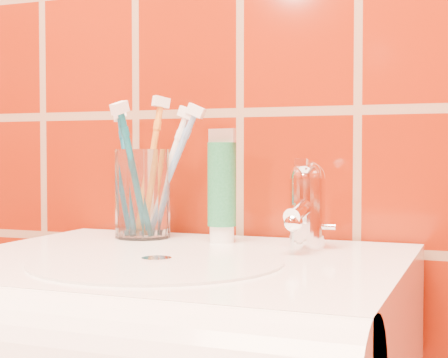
% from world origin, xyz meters
% --- Properties ---
extents(glass_tumbler, '(0.09, 0.09, 0.13)m').
position_xyz_m(glass_tumbler, '(-0.12, 1.11, 0.92)').
color(glass_tumbler, white).
rests_on(glass_tumbler, pedestal_sink).
extents(toothpaste_tube, '(0.05, 0.04, 0.16)m').
position_xyz_m(toothpaste_tube, '(0.01, 1.11, 0.93)').
color(toothpaste_tube, white).
rests_on(toothpaste_tube, pedestal_sink).
extents(faucet, '(0.05, 0.11, 0.12)m').
position_xyz_m(faucet, '(0.14, 1.09, 0.91)').
color(faucet, white).
rests_on(faucet, pedestal_sink).
extents(toothbrush_0, '(0.08, 0.14, 0.22)m').
position_xyz_m(toothbrush_0, '(-0.12, 1.08, 0.95)').
color(toothbrush_0, '#0D5C6F').
rests_on(toothbrush_0, glass_tumbler).
extents(toothbrush_1, '(0.12, 0.11, 0.20)m').
position_xyz_m(toothbrush_1, '(-0.09, 1.13, 0.95)').
color(toothbrush_1, '#6C91C1').
rests_on(toothbrush_1, glass_tumbler).
extents(toothbrush_2, '(0.16, 0.15, 0.22)m').
position_xyz_m(toothbrush_2, '(-0.16, 1.13, 0.95)').
color(toothbrush_2, navy).
rests_on(toothbrush_2, glass_tumbler).
extents(toothbrush_3, '(0.09, 0.10, 0.23)m').
position_xyz_m(toothbrush_3, '(-0.12, 1.13, 0.96)').
color(toothbrush_3, orange).
rests_on(toothbrush_3, glass_tumbler).
extents(toothbrush_4, '(0.11, 0.10, 0.20)m').
position_xyz_m(toothbrush_4, '(-0.09, 1.13, 0.95)').
color(toothbrush_4, white).
rests_on(toothbrush_4, glass_tumbler).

